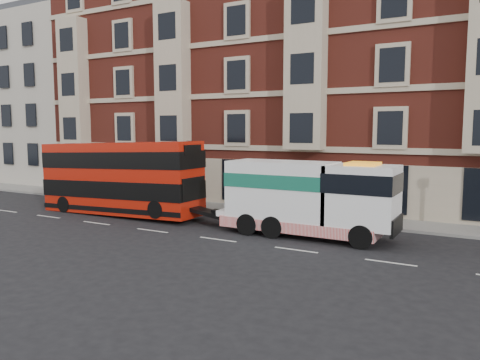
% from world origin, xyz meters
% --- Properties ---
extents(ground, '(120.00, 120.00, 0.00)m').
position_xyz_m(ground, '(0.00, 0.00, 0.00)').
color(ground, black).
rests_on(ground, ground).
extents(sidewalk, '(90.00, 3.00, 0.15)m').
position_xyz_m(sidewalk, '(0.00, 7.50, 0.07)').
color(sidewalk, slate).
rests_on(sidewalk, ground).
extents(victorian_terrace, '(45.00, 12.00, 20.40)m').
position_xyz_m(victorian_terrace, '(0.50, 15.00, 10.07)').
color(victorian_terrace, maroon).
rests_on(victorian_terrace, ground).
extents(cream_block, '(16.00, 10.00, 16.80)m').
position_xyz_m(cream_block, '(-30.00, 14.00, 8.34)').
color(cream_block, '#BAB2A2').
rests_on(cream_block, ground).
extents(lamp_post_west, '(0.35, 0.15, 4.35)m').
position_xyz_m(lamp_post_west, '(-6.00, 6.20, 2.68)').
color(lamp_post_west, black).
rests_on(lamp_post_west, sidewalk).
extents(double_decker_bus, '(10.93, 2.51, 4.42)m').
position_xyz_m(double_decker_bus, '(-8.70, 2.66, 2.34)').
color(double_decker_bus, red).
rests_on(double_decker_bus, ground).
extents(tow_truck, '(8.75, 2.59, 3.65)m').
position_xyz_m(tow_truck, '(3.35, 2.66, 1.93)').
color(tow_truck, white).
rests_on(tow_truck, ground).
extents(box_van, '(5.26, 2.41, 2.69)m').
position_xyz_m(box_van, '(-13.45, 5.00, 1.33)').
color(box_van, white).
rests_on(box_van, ground).
extents(pedestrian, '(0.68, 0.55, 1.62)m').
position_xyz_m(pedestrian, '(-11.31, 7.42, 0.96)').
color(pedestrian, '#1D213A').
rests_on(pedestrian, sidewalk).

